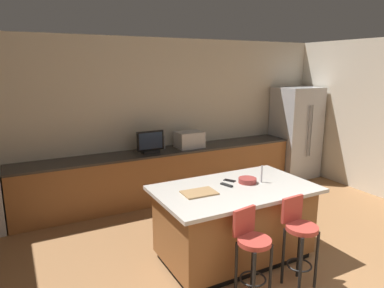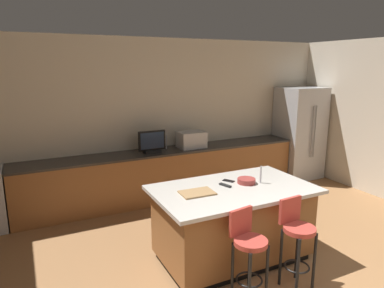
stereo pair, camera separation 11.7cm
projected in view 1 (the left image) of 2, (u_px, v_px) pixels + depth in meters
wall_back at (158, 118)px, 6.39m from camera, size 7.46×0.12×2.85m
counter_back at (165, 174)px, 6.26m from camera, size 5.15×0.62×0.90m
kitchen_island at (234, 222)px, 4.29m from camera, size 1.93×1.15×0.93m
refrigerator at (295, 132)px, 7.46m from camera, size 0.88×0.79×1.93m
microwave at (189, 140)px, 6.36m from camera, size 0.48×0.36×0.29m
tv_monitor at (150, 143)px, 5.95m from camera, size 0.48×0.16×0.38m
sink_faucet_back at (164, 142)px, 6.24m from camera, size 0.02×0.02×0.24m
sink_faucet_island at (262, 174)px, 4.35m from camera, size 0.02×0.02×0.22m
bar_stool_left at (252, 247)px, 3.50m from camera, size 0.34×0.36×0.96m
bar_stool_right at (299, 234)px, 3.73m from camera, size 0.34×0.35×0.99m
fruit_bowl at (247, 180)px, 4.35m from camera, size 0.23×0.23×0.06m
cell_phone at (230, 180)px, 4.43m from camera, size 0.14×0.16×0.01m
tv_remote at (227, 185)px, 4.24m from camera, size 0.09×0.18×0.02m
cutting_board at (199, 193)px, 3.99m from camera, size 0.40×0.28×0.02m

